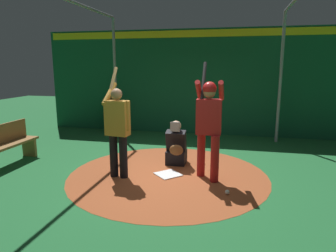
% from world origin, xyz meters
% --- Properties ---
extents(ground_plane, '(25.37, 25.37, 0.00)m').
position_xyz_m(ground_plane, '(0.00, 0.00, 0.00)').
color(ground_plane, '#216633').
extents(dirt_circle, '(3.76, 3.76, 0.01)m').
position_xyz_m(dirt_circle, '(0.00, 0.00, 0.00)').
color(dirt_circle, '#9E4C28').
rests_on(dirt_circle, ground).
extents(home_plate, '(0.59, 0.59, 0.01)m').
position_xyz_m(home_plate, '(0.00, 0.00, 0.01)').
color(home_plate, white).
rests_on(home_plate, dirt_circle).
extents(batter, '(0.68, 0.49, 2.12)m').
position_xyz_m(batter, '(0.01, 0.74, 1.08)').
color(batter, maroon).
rests_on(batter, ground).
extents(catcher, '(0.58, 0.40, 0.93)m').
position_xyz_m(catcher, '(-0.66, 0.03, 0.36)').
color(catcher, black).
rests_on(catcher, ground).
extents(visitor, '(0.57, 0.51, 2.02)m').
position_xyz_m(visitor, '(0.29, -0.87, 0.96)').
color(visitor, black).
rests_on(visitor, ground).
extents(back_wall, '(0.23, 9.37, 3.09)m').
position_xyz_m(back_wall, '(-3.75, 0.00, 1.56)').
color(back_wall, '#145133').
rests_on(back_wall, ground).
extents(cage_frame, '(6.32, 4.71, 3.42)m').
position_xyz_m(cage_frame, '(0.00, 0.00, 2.39)').
color(cage_frame, gray).
rests_on(cage_frame, ground).
extents(bat_rack, '(0.82, 0.20, 1.05)m').
position_xyz_m(bat_rack, '(-3.50, -2.64, 0.49)').
color(bat_rack, olive).
rests_on(bat_rack, ground).
extents(bench, '(1.72, 0.36, 0.85)m').
position_xyz_m(bench, '(0.25, -3.42, 0.44)').
color(bench, olive).
rests_on(bench, ground).
extents(baseball_0, '(0.07, 0.07, 0.07)m').
position_xyz_m(baseball_0, '(-0.78, 0.59, 0.04)').
color(baseball_0, white).
rests_on(baseball_0, dirt_circle).
extents(baseball_1, '(0.07, 0.07, 0.07)m').
position_xyz_m(baseball_1, '(0.66, 1.13, 0.04)').
color(baseball_1, white).
rests_on(baseball_1, dirt_circle).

